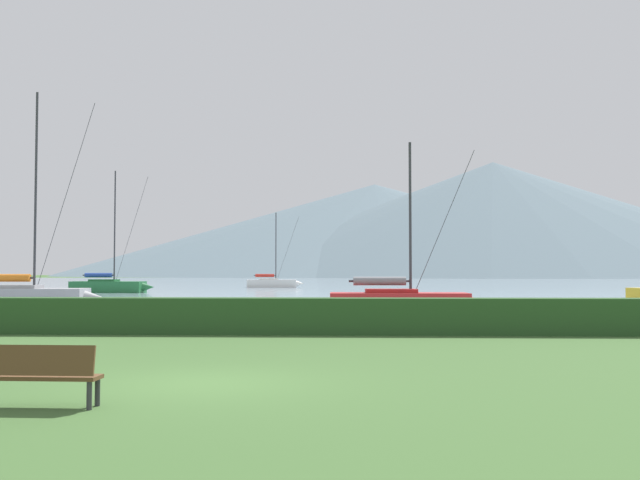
# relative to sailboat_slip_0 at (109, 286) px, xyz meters

# --- Properties ---
(ground_plane) EXTENTS (1000.00, 1000.00, 0.00)m
(ground_plane) POSITION_rel_sailboat_slip_0_xyz_m (21.07, -59.98, -0.70)
(ground_plane) COLOR #3D602D
(harbor_water) EXTENTS (320.00, 246.00, 0.00)m
(harbor_water) POSITION_rel_sailboat_slip_0_xyz_m (21.07, 77.02, -0.70)
(harbor_water) COLOR #8499A8
(harbor_water) RESTS_ON ground_plane
(hedge_line) EXTENTS (80.00, 1.20, 1.18)m
(hedge_line) POSITION_rel_sailboat_slip_0_xyz_m (21.07, -48.98, -0.11)
(hedge_line) COLOR #284C23
(hedge_line) RESTS_ON ground_plane
(sailboat_slip_0) EXTENTS (8.32, 2.79, 12.15)m
(sailboat_slip_0) POSITION_rel_sailboat_slip_0_xyz_m (0.00, 0.00, 0.00)
(sailboat_slip_0) COLOR #236B38
(sailboat_slip_0) RESTS_ON harbor_water
(sailboat_slip_1) EXTENTS (8.22, 2.91, 12.41)m
(sailboat_slip_1) POSITION_rel_sailboat_slip_0_xyz_m (5.32, -31.52, -0.01)
(sailboat_slip_1) COLOR #9E9EA3
(sailboat_slip_1) RESTS_ON harbor_water
(sailboat_slip_3) EXTENTS (7.66, 2.36, 8.32)m
(sailboat_slip_3) POSITION_rel_sailboat_slip_0_xyz_m (26.27, -37.47, -0.08)
(sailboat_slip_3) COLOR red
(sailboat_slip_3) RESTS_ON harbor_water
(sailboat_slip_4) EXTENTS (7.68, 2.84, 10.00)m
(sailboat_slip_4) POSITION_rel_sailboat_slip_0_xyz_m (13.62, 26.18, -0.07)
(sailboat_slip_4) COLOR white
(sailboat_slip_4) RESTS_ON harbor_water
(park_bench_near_path) EXTENTS (1.80, 0.53, 0.95)m
(park_bench_near_path) POSITION_rel_sailboat_slip_0_xyz_m (19.10, -62.55, -0.17)
(park_bench_near_path) COLOR brown
(park_bench_near_path) RESTS_ON ground_plane
(distant_hill_west_ridge) EXTENTS (310.06, 310.06, 58.78)m
(distant_hill_west_ridge) POSITION_rel_sailboat_slip_0_xyz_m (98.52, 313.49, 28.69)
(distant_hill_west_ridge) COLOR slate
(distant_hill_west_ridge) RESTS_ON ground_plane
(distant_hill_central_peak) EXTENTS (356.25, 356.25, 52.95)m
(distant_hill_central_peak) POSITION_rel_sailboat_slip_0_xyz_m (39.17, 359.86, 25.77)
(distant_hill_central_peak) COLOR slate
(distant_hill_central_peak) RESTS_ON ground_plane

